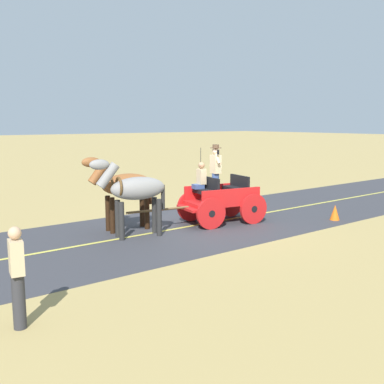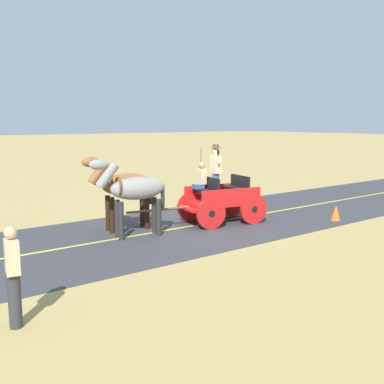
# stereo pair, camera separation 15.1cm
# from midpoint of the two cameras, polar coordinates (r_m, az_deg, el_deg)

# --- Properties ---
(ground_plane) EXTENTS (200.00, 200.00, 0.00)m
(ground_plane) POSITION_cam_midpoint_polar(r_m,az_deg,el_deg) (14.31, 1.75, -4.06)
(ground_plane) COLOR tan
(road_surface) EXTENTS (5.51, 160.00, 0.01)m
(road_surface) POSITION_cam_midpoint_polar(r_m,az_deg,el_deg) (14.31, 1.75, -4.04)
(road_surface) COLOR #38383D
(road_surface) RESTS_ON ground
(road_centre_stripe) EXTENTS (0.12, 160.00, 0.00)m
(road_centre_stripe) POSITION_cam_midpoint_polar(r_m,az_deg,el_deg) (14.31, 1.75, -4.02)
(road_centre_stripe) COLOR #DBCC4C
(road_centre_stripe) RESTS_ON road_surface
(horse_drawn_carriage) EXTENTS (1.81, 4.51, 2.50)m
(horse_drawn_carriage) POSITION_cam_midpoint_polar(r_m,az_deg,el_deg) (14.38, 3.82, -0.70)
(horse_drawn_carriage) COLOR red
(horse_drawn_carriage) RESTS_ON ground
(horse_near_side) EXTENTS (0.87, 2.15, 2.21)m
(horse_near_side) POSITION_cam_midpoint_polar(r_m,az_deg,el_deg) (12.61, -6.99, 0.24)
(horse_near_side) COLOR gray
(horse_near_side) RESTS_ON ground
(horse_off_side) EXTENTS (0.76, 2.15, 2.21)m
(horse_off_side) POSITION_cam_midpoint_polar(r_m,az_deg,el_deg) (13.42, -8.29, 0.74)
(horse_off_side) COLOR brown
(horse_off_side) RESTS_ON ground
(pedestrian_walking) EXTENTS (0.35, 0.25, 1.63)m
(pedestrian_walking) POSITION_cam_midpoint_polar(r_m,az_deg,el_deg) (7.59, -21.03, -9.64)
(pedestrian_walking) COLOR #2D2D33
(pedestrian_walking) RESTS_ON ground
(traffic_cone) EXTENTS (0.32, 0.32, 0.50)m
(traffic_cone) POSITION_cam_midpoint_polar(r_m,az_deg,el_deg) (15.54, 17.89, -2.51)
(traffic_cone) COLOR orange
(traffic_cone) RESTS_ON ground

